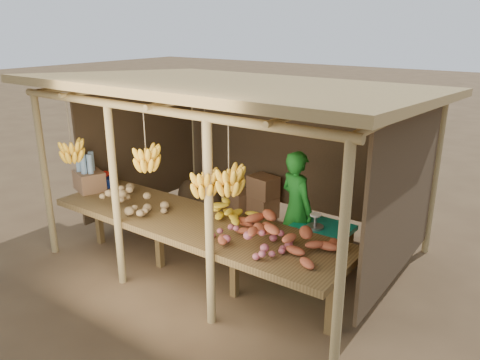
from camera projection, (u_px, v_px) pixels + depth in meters
The scene contains 13 objects.
ground at pixel (240, 251), 6.52m from camera, with size 60.00×60.00×0.00m, color brown.
stall_structure at pixel (230, 117), 5.85m from camera, with size 4.70×3.50×2.43m.
counter at pixel (194, 225), 5.56m from camera, with size 3.90×1.05×0.80m.
potato_heap at pixel (134, 193), 5.92m from camera, with size 0.99×0.60×0.37m, color olive, non-canonical shape.
sweet_potato_heap at pixel (277, 229), 4.87m from camera, with size 1.14×0.68×0.36m, color #B5512E, non-canonical shape.
onion_heap at pixel (249, 229), 4.88m from camera, with size 0.84×0.50×0.36m, color #B2565E, non-canonical shape.
banana_pile at pixel (229, 205), 5.53m from camera, with size 0.62×0.37×0.35m, color yellow, non-canonical shape.
tomato_basin at pixel (104, 180), 6.74m from camera, with size 0.38×0.38×0.20m.
bottle_box at pixel (89, 176), 6.51m from camera, with size 0.51×0.46×0.54m.
vendor at pixel (296, 209), 5.99m from camera, with size 0.56×0.37×1.53m, color #1A781F.
tarp_crate at pixel (320, 248), 5.87m from camera, with size 0.71×0.62×0.83m.
carton_stack at pixel (255, 198), 7.66m from camera, with size 0.98×0.44×0.69m.
burlap_sacks at pixel (199, 195), 7.91m from camera, with size 0.84×0.44×0.59m.
Camera 1 is at (3.42, -4.78, 3.01)m, focal length 35.00 mm.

